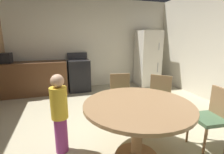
% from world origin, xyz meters
% --- Properties ---
extents(ground_plane, '(14.00, 14.00, 0.00)m').
position_xyz_m(ground_plane, '(0.00, 0.00, 0.00)').
color(ground_plane, beige).
extents(wall_back, '(5.81, 0.12, 2.70)m').
position_xyz_m(wall_back, '(0.00, 3.02, 1.35)').
color(wall_back, silver).
rests_on(wall_back, ground).
extents(kitchen_counter, '(2.01, 0.60, 0.90)m').
position_xyz_m(kitchen_counter, '(-1.60, 2.62, 0.45)').
color(kitchen_counter, brown).
rests_on(kitchen_counter, ground).
extents(oven_range, '(0.60, 0.60, 1.10)m').
position_xyz_m(oven_range, '(-0.24, 2.62, 0.47)').
color(oven_range, black).
rests_on(oven_range, ground).
extents(refrigerator, '(0.68, 0.68, 1.76)m').
position_xyz_m(refrigerator, '(1.98, 2.57, 0.88)').
color(refrigerator, silver).
rests_on(refrigerator, ground).
extents(microwave, '(0.44, 0.32, 0.26)m').
position_xyz_m(microwave, '(-2.17, 2.62, 1.03)').
color(microwave, black).
rests_on(microwave, kitchen_counter).
extents(dining_table, '(1.33, 1.33, 0.76)m').
position_xyz_m(dining_table, '(0.12, -0.55, 0.61)').
color(dining_table, '#9E754C').
rests_on(dining_table, ground).
extents(chair_north, '(0.46, 0.46, 0.87)m').
position_xyz_m(chair_north, '(0.30, 0.53, 0.50)').
color(chair_north, '#9E754C').
rests_on(chair_north, ground).
extents(chair_east, '(0.44, 0.44, 0.87)m').
position_xyz_m(chair_east, '(1.21, -0.67, 0.50)').
color(chair_east, '#9E754C').
rests_on(chair_east, ground).
extents(chair_northeast, '(0.57, 0.57, 0.87)m').
position_xyz_m(chair_northeast, '(0.91, 0.21, 0.50)').
color(chair_northeast, '#9E754C').
rests_on(chair_northeast, ground).
extents(person_child, '(0.29, 0.29, 1.09)m').
position_xyz_m(person_child, '(-0.80, -0.12, 0.58)').
color(person_child, '#8C337A').
rests_on(person_child, ground).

